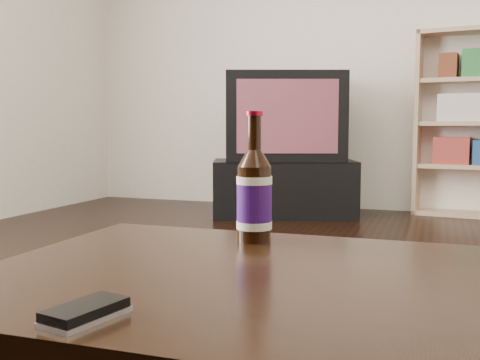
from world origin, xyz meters
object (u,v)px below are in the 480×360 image
(tv, at_px, (284,117))
(coffee_table, at_px, (341,318))
(bookshelf, at_px, (468,120))
(beer_bottle, at_px, (254,196))
(phone, at_px, (85,312))
(tv_stand, at_px, (284,188))

(tv, height_order, coffee_table, tv)
(bookshelf, relative_size, beer_bottle, 5.28)
(tv, bearing_deg, phone, -98.47)
(tv_stand, bearing_deg, coffee_table, -93.16)
(bookshelf, distance_m, phone, 3.99)
(beer_bottle, bearing_deg, tv_stand, 103.89)
(tv_stand, relative_size, bookshelf, 0.75)
(tv_stand, bearing_deg, beer_bottle, -95.75)
(bookshelf, xyz_separation_m, beer_bottle, (-0.54, -3.44, -0.19))
(tv, xyz_separation_m, bookshelf, (1.26, 0.50, -0.02))
(phone, bearing_deg, beer_bottle, 96.69)
(phone, bearing_deg, tv_stand, 113.26)
(coffee_table, height_order, beer_bottle, beer_bottle)
(beer_bottle, bearing_deg, tv, 103.88)
(tv_stand, height_order, beer_bottle, beer_bottle)
(tv_stand, relative_size, phone, 9.04)
(tv_stand, height_order, bookshelf, bookshelf)
(tv_stand, distance_m, phone, 3.51)
(phone, bearing_deg, tv, 113.25)
(coffee_table, distance_m, beer_bottle, 0.35)
(coffee_table, bearing_deg, tv, 106.48)
(tv, xyz_separation_m, beer_bottle, (0.73, -2.94, -0.21))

